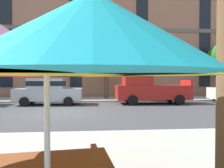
{
  "coord_description": "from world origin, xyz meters",
  "views": [
    {
      "loc": [
        1.58,
        -11.19,
        1.72
      ],
      "look_at": [
        2.84,
        3.2,
        1.4
      ],
      "focal_mm": 34.7,
      "sensor_mm": 36.0,
      "label": 1
    }
  ],
  "objects_px": {
    "street_tree_middle": "(104,60)",
    "street_tree_right": "(223,61)",
    "sedan_silver": "(48,91)",
    "pickup_red": "(149,89)",
    "patio_umbrella": "(47,48)"
  },
  "relations": [
    {
      "from": "street_tree_middle",
      "to": "street_tree_right",
      "type": "height_order",
      "value": "street_tree_right"
    },
    {
      "from": "sedan_silver",
      "to": "pickup_red",
      "type": "xyz_separation_m",
      "value": [
        6.94,
        0.0,
        0.08
      ]
    },
    {
      "from": "street_tree_right",
      "to": "patio_umbrella",
      "type": "bearing_deg",
      "value": -126.58
    },
    {
      "from": "street_tree_right",
      "to": "patio_umbrella",
      "type": "height_order",
      "value": "street_tree_right"
    },
    {
      "from": "street_tree_middle",
      "to": "sedan_silver",
      "type": "bearing_deg",
      "value": -140.68
    },
    {
      "from": "pickup_red",
      "to": "street_tree_middle",
      "type": "xyz_separation_m",
      "value": [
        -3.0,
        3.23,
        2.32
      ]
    },
    {
      "from": "street_tree_middle",
      "to": "street_tree_right",
      "type": "xyz_separation_m",
      "value": [
        10.57,
        0.18,
        -0.03
      ]
    },
    {
      "from": "sedan_silver",
      "to": "patio_umbrella",
      "type": "height_order",
      "value": "patio_umbrella"
    },
    {
      "from": "pickup_red",
      "to": "patio_umbrella",
      "type": "relative_size",
      "value": 1.49
    },
    {
      "from": "sedan_silver",
      "to": "street_tree_right",
      "type": "height_order",
      "value": "street_tree_right"
    },
    {
      "from": "sedan_silver",
      "to": "street_tree_right",
      "type": "xyz_separation_m",
      "value": [
        14.51,
        3.41,
        2.37
      ]
    },
    {
      "from": "street_tree_right",
      "to": "street_tree_middle",
      "type": "bearing_deg",
      "value": -179.03
    },
    {
      "from": "patio_umbrella",
      "to": "pickup_red",
      "type": "bearing_deg",
      "value": 70.97
    },
    {
      "from": "street_tree_middle",
      "to": "street_tree_right",
      "type": "bearing_deg",
      "value": 0.97
    },
    {
      "from": "street_tree_middle",
      "to": "pickup_red",
      "type": "bearing_deg",
      "value": -47.11
    }
  ]
}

